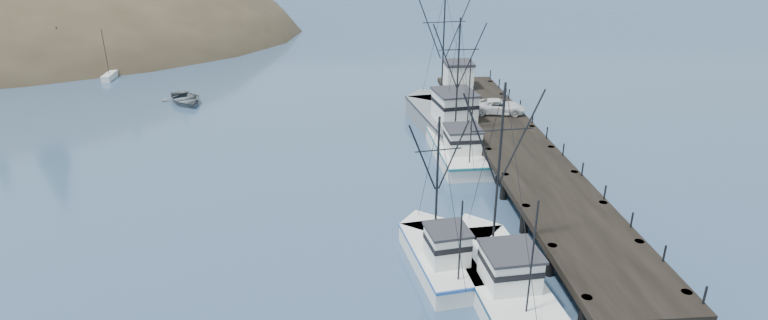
# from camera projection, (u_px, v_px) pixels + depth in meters

# --- Properties ---
(ground) EXTENTS (400.00, 400.00, 0.00)m
(ground) POSITION_uv_depth(u_px,v_px,m) (356.00, 294.00, 33.32)
(ground) COLOR navy
(ground) RESTS_ON ground
(pier) EXTENTS (6.00, 44.00, 2.00)m
(pier) POSITION_uv_depth(u_px,v_px,m) (520.00, 151.00, 48.46)
(pier) COLOR black
(pier) RESTS_ON ground
(moored_sailboats) EXTENTS (14.86, 20.36, 6.35)m
(moored_sailboats) POSITION_uv_depth(u_px,v_px,m) (75.00, 61.00, 82.58)
(moored_sailboats) COLOR silver
(moored_sailboats) RESTS_ON ground
(trawler_near) EXTENTS (4.69, 11.94, 11.96)m
(trawler_near) POSITION_uv_depth(u_px,v_px,m) (497.00, 272.00, 33.88)
(trawler_near) COLOR silver
(trawler_near) RESTS_ON ground
(trawler_mid) EXTENTS (4.28, 9.43, 9.55)m
(trawler_mid) POSITION_uv_depth(u_px,v_px,m) (439.00, 255.00, 35.62)
(trawler_mid) COLOR silver
(trawler_mid) RESTS_ON ground
(trawler_far) EXTENTS (4.12, 11.88, 12.08)m
(trawler_far) POSITION_uv_depth(u_px,v_px,m) (457.00, 148.00, 51.44)
(trawler_far) COLOR silver
(trawler_far) RESTS_ON ground
(work_vessel) EXTENTS (6.64, 16.02, 13.28)m
(work_vessel) POSITION_uv_depth(u_px,v_px,m) (446.00, 119.00, 57.29)
(work_vessel) COLOR slate
(work_vessel) RESTS_ON ground
(pier_shed) EXTENTS (3.00, 3.20, 2.80)m
(pier_shed) POSITION_uv_depth(u_px,v_px,m) (458.00, 74.00, 64.19)
(pier_shed) COLOR silver
(pier_shed) RESTS_ON pier
(pickup_truck) EXTENTS (5.16, 2.99, 1.35)m
(pickup_truck) POSITION_uv_depth(u_px,v_px,m) (499.00, 106.00, 56.17)
(pickup_truck) COLOR silver
(pickup_truck) RESTS_ON pier
(motorboat) EXTENTS (6.49, 7.18, 1.22)m
(motorboat) POSITION_uv_depth(u_px,v_px,m) (185.00, 103.00, 66.15)
(motorboat) COLOR #565C60
(motorboat) RESTS_ON ground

